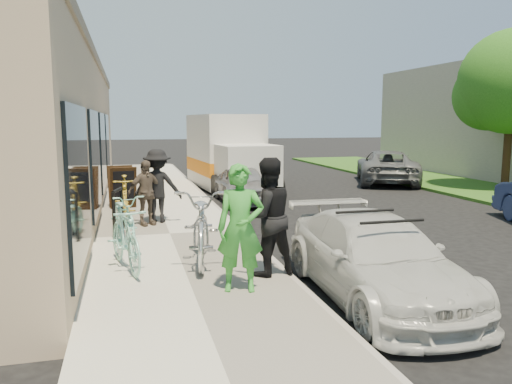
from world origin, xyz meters
TOP-DOWN VIEW (x-y plane):
  - ground at (0.00, 0.00)m, footprint 120.00×120.00m
  - sidewalk at (-2.00, 3.00)m, footprint 3.00×34.00m
  - curb at (-0.45, 3.00)m, footprint 0.12×34.00m
  - storefront at (-5.24, 7.99)m, footprint 3.60×20.00m
  - bike_rack at (-3.03, 3.06)m, footprint 0.22×0.68m
  - sandwich_board at (-2.95, 6.45)m, footprint 0.78×0.79m
  - sedan_white at (0.50, -1.15)m, footprint 1.76×4.03m
  - sedan_silver at (0.56, 7.36)m, footprint 1.44×3.43m
  - moving_truck at (0.79, 10.51)m, footprint 2.49×5.64m
  - far_car_gray at (7.25, 10.59)m, footprint 3.88×5.17m
  - median_tree at (10.14, 7.48)m, footprint 3.60×3.60m
  - tandem_bike at (-1.62, 0.88)m, footprint 1.20×2.51m
  - woman_rider at (-1.35, -0.79)m, footprint 0.73×0.56m
  - man_standing at (-0.80, -0.18)m, footprint 1.01×0.86m
  - cruiser_bike_a at (-2.89, 0.64)m, footprint 0.88×1.79m
  - cruiser_bike_b at (-2.92, 2.92)m, footprint 0.96×1.79m
  - cruiser_bike_c at (-2.89, 4.62)m, footprint 0.50×1.76m
  - bystander_a at (-2.15, 4.27)m, footprint 1.20×0.84m
  - bystander_b at (-2.43, 3.98)m, footprint 0.93×0.69m

SIDE VIEW (x-z plane):
  - ground at x=0.00m, z-range 0.00..0.00m
  - curb at x=-0.45m, z-range 0.00..0.13m
  - sidewalk at x=-2.00m, z-range 0.00..0.15m
  - sedan_white at x=0.50m, z-range -0.02..1.18m
  - sedan_silver at x=0.56m, z-range 0.00..1.16m
  - cruiser_bike_b at x=-2.92m, z-range 0.15..1.04m
  - far_car_gray at x=7.25m, z-range 0.00..1.31m
  - cruiser_bike_a at x=-2.89m, z-range 0.15..1.19m
  - cruiser_bike_c at x=-2.89m, z-range 0.15..1.20m
  - sandwich_board at x=-2.95m, z-range 0.16..1.28m
  - bike_rack at x=-3.03m, z-range 0.25..1.22m
  - tandem_bike at x=-1.62m, z-range 0.15..1.42m
  - bystander_b at x=-2.43m, z-range 0.15..1.62m
  - bystander_a at x=-2.15m, z-range 0.15..1.84m
  - woman_rider at x=-1.35m, z-range 0.15..1.91m
  - man_standing at x=-0.80m, z-range 0.15..1.95m
  - moving_truck at x=0.79m, z-range -0.15..2.55m
  - storefront at x=-5.24m, z-range 0.01..4.24m
  - median_tree at x=10.14m, z-range 0.90..6.41m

